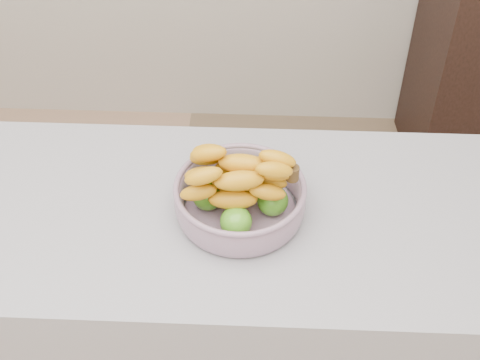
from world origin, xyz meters
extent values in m
cube|color=#9B9BA3|center=(0.00, 0.48, 0.45)|extent=(2.00, 0.60, 0.90)
cylinder|color=#9EA9BE|center=(0.30, 0.48, 0.91)|extent=(0.25, 0.25, 0.01)
torus|color=#9EA9BE|center=(0.30, 0.48, 0.98)|extent=(0.29, 0.29, 0.01)
sphere|color=green|center=(0.30, 0.41, 0.95)|extent=(0.07, 0.07, 0.07)
sphere|color=green|center=(0.37, 0.48, 0.95)|extent=(0.07, 0.07, 0.07)
sphere|color=green|center=(0.31, 0.55, 0.95)|extent=(0.07, 0.07, 0.07)
sphere|color=green|center=(0.23, 0.49, 0.95)|extent=(0.07, 0.07, 0.07)
ellipsoid|color=orange|center=(0.29, 0.44, 0.99)|extent=(0.18, 0.05, 0.04)
ellipsoid|color=orange|center=(0.29, 0.48, 0.99)|extent=(0.18, 0.06, 0.04)
ellipsoid|color=orange|center=(0.30, 0.53, 0.99)|extent=(0.19, 0.08, 0.04)
ellipsoid|color=orange|center=(0.30, 0.46, 1.02)|extent=(0.19, 0.06, 0.04)
ellipsoid|color=orange|center=(0.30, 0.51, 1.02)|extent=(0.19, 0.09, 0.04)
ellipsoid|color=orange|center=(0.31, 0.48, 1.05)|extent=(0.18, 0.06, 0.04)
ellipsoid|color=orange|center=(0.30, 0.43, 1.04)|extent=(0.19, 0.07, 0.04)
cylinder|color=#443016|center=(0.41, 0.47, 1.03)|extent=(0.03, 0.03, 0.03)
camera|label=1|loc=(0.35, -0.55, 1.98)|focal=50.00mm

